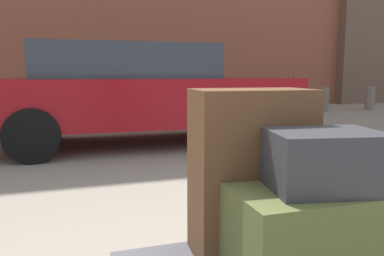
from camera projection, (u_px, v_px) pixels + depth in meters
duffel_bag_olive_stacked_top at (320, 236)px, 1.26m from camera, size 0.59×0.32×0.32m
suitcase_brown_rear_right at (251, 173)px, 1.45m from camera, size 0.46×0.29×0.63m
duffel_bag_charcoal_topmost_pile at (324, 160)px, 1.22m from camera, size 0.39×0.33×0.19m
parked_car at (138, 92)px, 5.53m from camera, size 4.36×2.04×1.42m
bicycle_leaning at (279, 95)px, 11.44m from camera, size 1.75×0.31×0.96m
bollard_kerb_near at (223, 102)px, 9.31m from camera, size 0.25×0.25×0.66m
bollard_kerb_mid at (277, 101)px, 9.78m from camera, size 0.25×0.25×0.66m
bollard_kerb_far at (324, 100)px, 10.22m from camera, size 0.25×0.25×0.66m
bollard_corner at (370, 98)px, 10.69m from camera, size 0.25×0.25×0.66m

